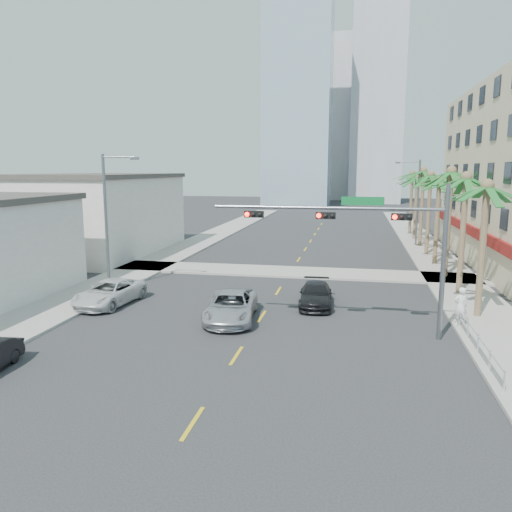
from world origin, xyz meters
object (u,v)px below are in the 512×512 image
Objects in this scene: car_lane_left at (236,303)px; car_lane_center at (231,307)px; traffic_signal_mast at (374,233)px; car_lane_right at (316,295)px; pedestrian at (461,306)px; car_parked_far at (110,293)px.

car_lane_center is (0.00, -1.13, 0.11)m from car_lane_left.
car_lane_right is at bearing 122.22° from traffic_signal_mast.
car_lane_center is 5.69m from car_lane_right.
traffic_signal_mast is 7.21m from car_lane_right.
pedestrian is (4.52, 2.02, -3.91)m from traffic_signal_mast.
car_parked_far is 19.71m from pedestrian.
car_lane_left is (-7.28, 2.17, -4.41)m from traffic_signal_mast.
car_parked_far is 0.97× the size of car_lane_center.
pedestrian is (11.80, 0.98, 0.39)m from car_lane_center.
pedestrian is at bearing 4.25° from car_parked_far.
car_parked_far is 2.65× the size of pedestrian.
pedestrian is at bearing -23.81° from car_lane_right.
pedestrian reaches higher than car_parked_far.
car_parked_far is 12.33m from car_lane_right.
car_lane_left is (7.90, -0.48, -0.08)m from car_parked_far.
pedestrian is (11.80, -0.15, 0.50)m from car_lane_left.
car_lane_center reaches higher than car_parked_far.
car_parked_far is at bearing 177.01° from car_lane_left.
car_lane_center reaches higher than car_lane_left.
car_lane_right is at bearing -34.83° from pedestrian.
car_lane_left is 1.98× the size of pedestrian.
car_lane_center is at bearing -89.51° from car_lane_left.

